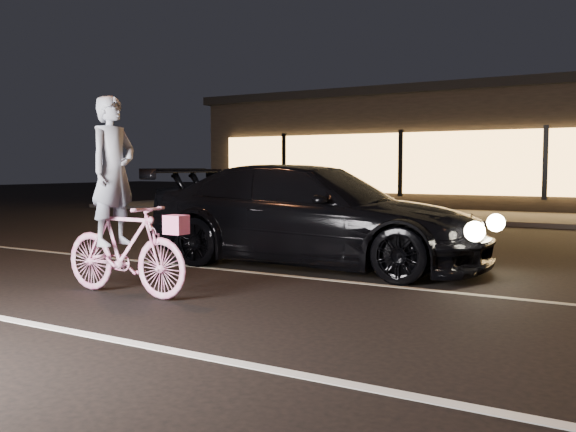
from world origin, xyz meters
The scene contains 7 objects.
ground centered at (0.00, 0.00, 0.00)m, with size 90.00×90.00×0.00m, color black.
lane_stripe_near centered at (0.00, -1.50, 0.00)m, with size 60.00×0.12×0.01m, color silver.
lane_stripe_far centered at (0.00, 2.00, 0.00)m, with size 60.00×0.10×0.01m, color gray.
sidewalk centered at (0.00, 13.00, 0.06)m, with size 30.00×4.00×0.12m, color #383533.
storefront centered at (0.00, 18.97, 2.15)m, with size 25.40×8.42×4.20m.
cyclist centered at (-2.17, -0.06, 0.81)m, with size 1.80×0.62×2.27m.
sedan centered at (-1.33, 3.00, 0.75)m, with size 5.28×2.35×1.50m.
Camera 1 is at (3.19, -5.32, 1.46)m, focal length 40.00 mm.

